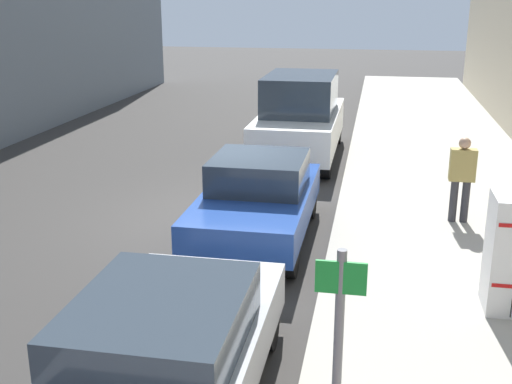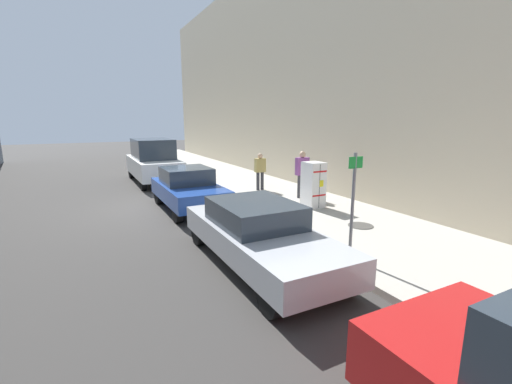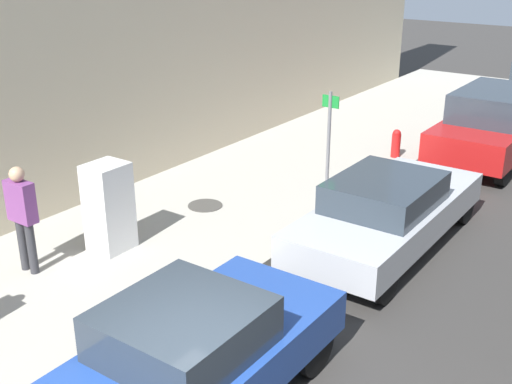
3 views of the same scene
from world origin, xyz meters
TOP-DOWN VIEW (x-y plane):
  - ground_plane at (0.00, 0.00)m, footprint 80.00×80.00m
  - sidewalk_slab at (-4.39, 0.00)m, footprint 4.49×44.00m
  - discarded_refrigerator at (-4.62, 2.98)m, footprint 0.60×0.69m
  - street_sign_post at (-2.62, 7.01)m, footprint 0.36×0.07m
  - pedestrian_standing_near at (-4.36, -0.40)m, footprint 0.45×0.22m
  - parked_van_white at (-0.87, -5.17)m, footprint 1.96×4.93m
  - parked_hatchback_blue at (-0.87, 0.80)m, footprint 1.79×3.96m
  - parked_sedan_silver at (-0.87, 6.07)m, footprint 1.81×4.79m

SIDE VIEW (x-z plane):
  - ground_plane at x=0.00m, z-range 0.00..0.00m
  - sidewalk_slab at x=-4.39m, z-range 0.00..0.15m
  - parked_sedan_silver at x=-0.87m, z-range 0.02..1.39m
  - parked_hatchback_blue at x=-0.87m, z-range 0.02..1.49m
  - discarded_refrigerator at x=-4.62m, z-range 0.15..1.70m
  - pedestrian_standing_near at x=-4.36m, z-range 0.26..1.82m
  - parked_van_white at x=-0.87m, z-range 0.00..2.17m
  - street_sign_post at x=-2.62m, z-range 0.30..2.60m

